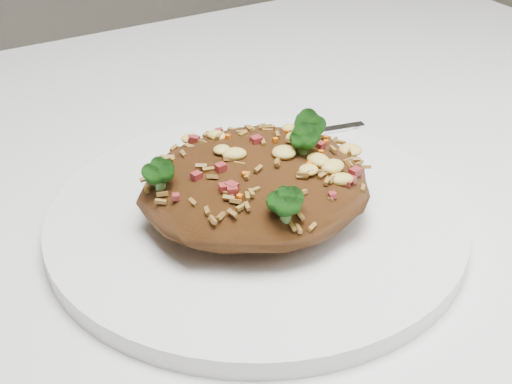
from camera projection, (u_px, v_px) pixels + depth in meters
dining_table at (168, 314)px, 0.57m from camera, size 1.20×0.80×0.75m
plate at (256, 218)px, 0.51m from camera, size 0.29×0.29×0.01m
fried_rice at (257, 175)px, 0.49m from camera, size 0.16×0.15×0.06m
fork at (284, 137)px, 0.59m from camera, size 0.16×0.05×0.00m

